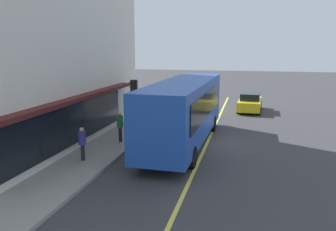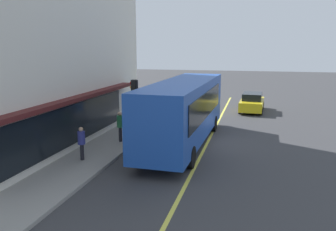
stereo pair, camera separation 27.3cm
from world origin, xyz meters
The scene contains 8 objects.
ground centered at (0.00, 0.00, 0.00)m, with size 120.00×120.00×0.00m, color #38383A.
sidewalk centered at (0.00, 5.06, 0.07)m, with size 80.00×2.53×0.15m, color gray.
lane_centre_stripe centered at (0.00, 0.00, 0.00)m, with size 36.00×0.16×0.01m, color #D8D14C.
bus centered at (-0.75, 1.20, 1.99)m, with size 11.19×2.84×3.50m.
traffic_light centered at (0.83, 4.58, 2.53)m, with size 0.30×0.52×3.20m.
car_yellow centered at (10.47, -2.27, 0.74)m, with size 4.39×2.04×1.52m.
pedestrian_by_curb centered at (-4.89, 5.17, 1.07)m, with size 0.34×0.34×1.55m.
pedestrian_waiting centered at (-1.52, 4.63, 1.16)m, with size 0.34×0.34×1.68m.
Camera 1 is at (-18.84, -2.17, 5.31)m, focal length 36.96 mm.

